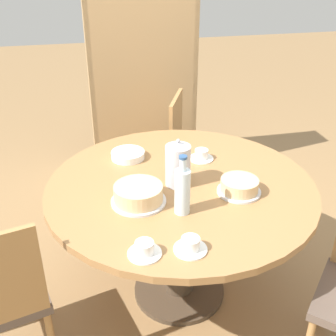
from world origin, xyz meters
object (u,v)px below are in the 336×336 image
coffee_pot (178,164)px  cup_b (144,250)px  cake_second (239,186)px  bookshelf (143,89)px  cup_c (201,155)px  chair_c (193,151)px  cup_a (190,245)px  water_bottle (182,190)px  cake_main (138,194)px

coffee_pot → cup_b: size_ratio=1.83×
coffee_pot → cake_second: 0.32m
bookshelf → cup_c: bearing=95.5°
cup_b → cup_c: bearing=58.7°
chair_c → cup_a: bearing=-172.7°
cake_second → cup_a: 0.51m
chair_c → cup_c: chair_c is taller
cup_c → chair_c: bearing=77.7°
coffee_pot → cake_second: (0.27, -0.14, -0.08)m
coffee_pot → water_bottle: size_ratio=0.88×
cup_a → cup_c: (0.27, 0.75, 0.00)m
coffee_pot → cake_main: coffee_pot is taller
chair_c → water_bottle: size_ratio=3.03×
cup_a → coffee_pot: bearing=82.0°
cake_main → cup_a: 0.42m
cake_main → cup_b: 0.38m
water_bottle → cup_b: 0.35m
coffee_pot → cup_c: 0.32m
cup_b → water_bottle: bearing=49.6°
cake_main → water_bottle: bearing=-33.9°
cup_c → cup_a: bearing=-109.5°
coffee_pot → cake_second: bearing=-27.5°
cup_b → cake_main: bearing=84.8°
chair_c → cup_c: 0.75m
cake_second → cup_a: size_ratio=1.57×
cup_c → water_bottle: bearing=-115.7°
bookshelf → cake_main: (-0.29, -1.64, 0.03)m
coffee_pot → cup_a: 0.53m
water_bottle → cake_main: (-0.18, 0.12, -0.07)m
chair_c → cake_second: bearing=-160.0°
chair_c → cup_a: chair_c is taller
cake_second → cup_b: 0.64m
cake_main → cake_second: bearing=-2.3°
cake_second → coffee_pot: bearing=152.5°
cake_main → bookshelf: bearing=79.9°
cake_main → cake_second: (0.49, -0.02, -0.01)m
water_bottle → bookshelf: bearing=86.4°
chair_c → cup_b: (-0.59, -1.40, 0.31)m
cup_a → cup_b: 0.18m
cup_b → cake_second: bearing=34.0°
cake_second → water_bottle: bearing=-161.9°
water_bottle → coffee_pot: bearing=81.0°
bookshelf → cup_a: size_ratio=11.78×
water_bottle → cup_a: (-0.03, -0.27, -0.09)m
cup_b → coffee_pot: bearing=62.9°
water_bottle → cake_second: (0.31, 0.10, -0.08)m
cup_a → chair_c: bearing=73.8°
cup_a → cup_b: bearing=175.6°
chair_c → cup_a: 1.51m
chair_c → water_bottle: (-0.38, -1.15, 0.40)m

